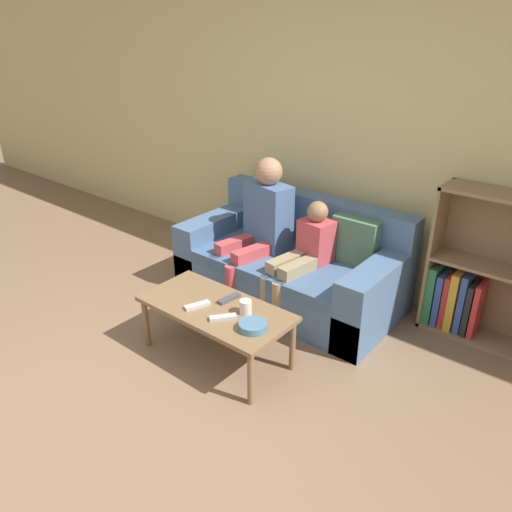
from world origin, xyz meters
The scene contains 12 objects.
ground_plane centered at (0.00, 0.00, 0.00)m, with size 22.00×22.00×0.00m, color #84664C.
wall_back centered at (0.00, 2.50, 1.30)m, with size 12.00×0.06×2.60m.
couch centered at (-0.04, 1.95, 0.27)m, with size 1.76×0.88×0.80m.
bookshelf centered at (1.25, 2.35, 0.44)m, with size 0.74×0.28×1.09m.
coffee_table centered at (0.04, 0.96, 0.36)m, with size 1.02×0.50×0.40m.
person_adult centered at (-0.31, 1.88, 0.65)m, with size 0.47×0.67×1.13m.
person_child centered at (0.14, 1.82, 0.49)m, with size 0.31×0.64×0.87m.
cup_near centered at (0.25, 1.02, 0.44)m, with size 0.08×0.08×0.09m.
tv_remote_0 centered at (-0.04, 0.88, 0.41)m, with size 0.11×0.18×0.02m.
tv_remote_1 centered at (0.18, 0.88, 0.41)m, with size 0.14×0.16×0.02m.
tv_remote_2 centered at (0.06, 1.08, 0.41)m, with size 0.07×0.17×0.02m.
snack_bowl centered at (0.40, 0.91, 0.42)m, with size 0.17×0.17×0.05m.
Camera 1 is at (2.01, -1.03, 2.09)m, focal length 35.00 mm.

